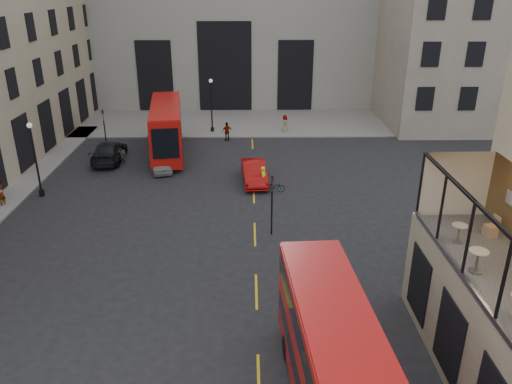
{
  "coord_description": "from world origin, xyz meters",
  "views": [
    {
      "loc": [
        -2.31,
        -14.61,
        14.04
      ],
      "look_at": [
        -1.94,
        11.44,
        3.0
      ],
      "focal_mm": 35.0,
      "sensor_mm": 36.0,
      "label": 1
    }
  ],
  "objects_px": {
    "car_a": "(160,163)",
    "bicycle": "(274,187)",
    "street_lamp_b": "(212,109)",
    "cafe_chair_d": "(491,230)",
    "pedestrian_e": "(0,193)",
    "bus_near": "(337,370)",
    "cafe_table_far": "(459,231)",
    "car_b": "(254,172)",
    "pedestrian_c": "(227,131)",
    "cafe_table_mid": "(478,258)",
    "traffic_light_near": "(272,197)",
    "pedestrian_a": "(122,155)",
    "street_lamp_a": "(37,164)",
    "traffic_light_far": "(104,125)",
    "pedestrian_b": "(152,134)",
    "car_c": "(109,151)",
    "bus_far": "(166,126)",
    "cyclist": "(264,178)",
    "pedestrian_d": "(285,124)"
  },
  "relations": [
    {
      "from": "cyclist",
      "to": "pedestrian_a",
      "type": "relative_size",
      "value": 1.14
    },
    {
      "from": "car_b",
      "to": "pedestrian_c",
      "type": "relative_size",
      "value": 2.73
    },
    {
      "from": "bus_far",
      "to": "pedestrian_d",
      "type": "bearing_deg",
      "value": 31.28
    },
    {
      "from": "car_c",
      "to": "pedestrian_b",
      "type": "height_order",
      "value": "pedestrian_b"
    },
    {
      "from": "bicycle",
      "to": "pedestrian_a",
      "type": "xyz_separation_m",
      "value": [
        -12.34,
        6.26,
        0.37
      ]
    },
    {
      "from": "traffic_light_far",
      "to": "car_c",
      "type": "relative_size",
      "value": 0.67
    },
    {
      "from": "traffic_light_far",
      "to": "cyclist",
      "type": "relative_size",
      "value": 2.15
    },
    {
      "from": "car_a",
      "to": "bicycle",
      "type": "height_order",
      "value": "car_a"
    },
    {
      "from": "street_lamp_b",
      "to": "car_c",
      "type": "xyz_separation_m",
      "value": [
        -8.13,
        -8.48,
        -1.58
      ]
    },
    {
      "from": "car_a",
      "to": "cafe_table_mid",
      "type": "bearing_deg",
      "value": -72.26
    },
    {
      "from": "bus_far",
      "to": "pedestrian_a",
      "type": "xyz_separation_m",
      "value": [
        -3.43,
        -2.64,
        -1.68
      ]
    },
    {
      "from": "street_lamp_b",
      "to": "car_a",
      "type": "xyz_separation_m",
      "value": [
        -3.43,
        -10.88,
        -1.74
      ]
    },
    {
      "from": "pedestrian_c",
      "to": "cafe_chair_d",
      "type": "distance_m",
      "value": 30.78
    },
    {
      "from": "pedestrian_e",
      "to": "cafe_table_mid",
      "type": "height_order",
      "value": "cafe_table_mid"
    },
    {
      "from": "cafe_chair_d",
      "to": "bus_far",
      "type": "bearing_deg",
      "value": 124.52
    },
    {
      "from": "traffic_light_near",
      "to": "cafe_table_far",
      "type": "xyz_separation_m",
      "value": [
        6.84,
        -9.46,
        2.66
      ]
    },
    {
      "from": "street_lamp_b",
      "to": "pedestrian_a",
      "type": "xyz_separation_m",
      "value": [
        -6.88,
        -9.23,
        -1.62
      ]
    },
    {
      "from": "cafe_chair_d",
      "to": "pedestrian_e",
      "type": "bearing_deg",
      "value": 153.19
    },
    {
      "from": "car_b",
      "to": "cyclist",
      "type": "relative_size",
      "value": 2.74
    },
    {
      "from": "pedestrian_b",
      "to": "cafe_table_far",
      "type": "relative_size",
      "value": 2.27
    },
    {
      "from": "street_lamp_a",
      "to": "cafe_table_mid",
      "type": "relative_size",
      "value": 6.37
    },
    {
      "from": "cyclist",
      "to": "traffic_light_far",
      "type": "bearing_deg",
      "value": 76.48
    },
    {
      "from": "street_lamp_b",
      "to": "pedestrian_c",
      "type": "height_order",
      "value": "street_lamp_b"
    },
    {
      "from": "bicycle",
      "to": "cafe_table_mid",
      "type": "relative_size",
      "value": 1.86
    },
    {
      "from": "pedestrian_b",
      "to": "street_lamp_a",
      "type": "bearing_deg",
      "value": -150.02
    },
    {
      "from": "pedestrian_a",
      "to": "traffic_light_far",
      "type": "bearing_deg",
      "value": 143.94
    },
    {
      "from": "bus_near",
      "to": "pedestrian_d",
      "type": "distance_m",
      "value": 36.01
    },
    {
      "from": "street_lamp_b",
      "to": "car_a",
      "type": "bearing_deg",
      "value": -107.52
    },
    {
      "from": "traffic_light_near",
      "to": "pedestrian_e",
      "type": "bearing_deg",
      "value": 166.54
    },
    {
      "from": "cafe_table_mid",
      "to": "cyclist",
      "type": "bearing_deg",
      "value": 110.43
    },
    {
      "from": "traffic_light_far",
      "to": "cyclist",
      "type": "bearing_deg",
      "value": -33.31
    },
    {
      "from": "cafe_table_mid",
      "to": "traffic_light_near",
      "type": "bearing_deg",
      "value": 119.77
    },
    {
      "from": "pedestrian_c",
      "to": "traffic_light_near",
      "type": "bearing_deg",
      "value": 77.67
    },
    {
      "from": "traffic_light_near",
      "to": "bus_far",
      "type": "xyz_separation_m",
      "value": [
        -8.46,
        15.41,
        0.03
      ]
    },
    {
      "from": "bus_near",
      "to": "cafe_table_far",
      "type": "height_order",
      "value": "cafe_table_far"
    },
    {
      "from": "pedestrian_e",
      "to": "pedestrian_b",
      "type": "bearing_deg",
      "value": 159.52
    },
    {
      "from": "pedestrian_a",
      "to": "traffic_light_near",
      "type": "bearing_deg",
      "value": -26.34
    },
    {
      "from": "bus_near",
      "to": "cafe_table_far",
      "type": "bearing_deg",
      "value": 40.64
    },
    {
      "from": "traffic_light_near",
      "to": "pedestrian_a",
      "type": "distance_m",
      "value": 17.52
    },
    {
      "from": "cyclist",
      "to": "pedestrian_c",
      "type": "bearing_deg",
      "value": 34.12
    },
    {
      "from": "bus_far",
      "to": "pedestrian_e",
      "type": "distance_m",
      "value": 14.71
    },
    {
      "from": "car_c",
      "to": "cafe_table_far",
      "type": "relative_size",
      "value": 7.61
    },
    {
      "from": "traffic_light_far",
      "to": "bus_far",
      "type": "bearing_deg",
      "value": -6.11
    },
    {
      "from": "traffic_light_far",
      "to": "cafe_table_mid",
      "type": "xyz_separation_m",
      "value": [
        20.65,
        -27.62,
        2.73
      ]
    },
    {
      "from": "bus_near",
      "to": "cafe_table_far",
      "type": "xyz_separation_m",
      "value": [
        5.34,
        4.59,
        2.67
      ]
    },
    {
      "from": "street_lamp_b",
      "to": "car_a",
      "type": "distance_m",
      "value": 11.54
    },
    {
      "from": "street_lamp_a",
      "to": "cyclist",
      "type": "height_order",
      "value": "street_lamp_a"
    },
    {
      "from": "pedestrian_a",
      "to": "pedestrian_b",
      "type": "relative_size",
      "value": 0.93
    },
    {
      "from": "traffic_light_far",
      "to": "cafe_table_mid",
      "type": "height_order",
      "value": "cafe_table_mid"
    },
    {
      "from": "pedestrian_d",
      "to": "pedestrian_e",
      "type": "bearing_deg",
      "value": 115.92
    }
  ]
}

